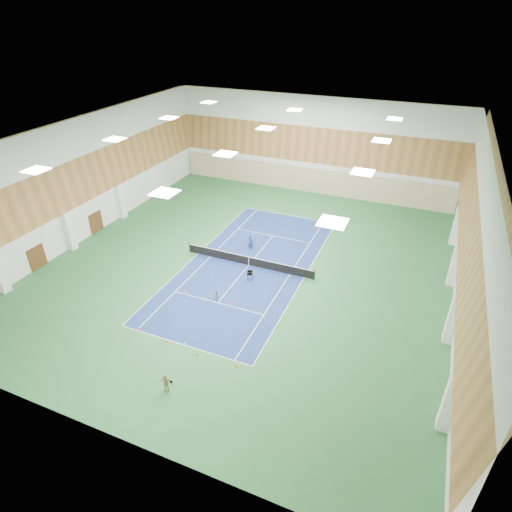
% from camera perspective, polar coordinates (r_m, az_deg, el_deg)
% --- Properties ---
extents(ground, '(40.00, 40.00, 0.00)m').
position_cam_1_polar(ground, '(40.53, -0.97, -1.23)').
color(ground, '#296133').
rests_on(ground, ground).
extents(room_shell, '(36.00, 40.00, 12.00)m').
position_cam_1_polar(room_shell, '(37.69, -1.05, 6.52)').
color(room_shell, white).
rests_on(room_shell, ground).
extents(wood_cladding, '(36.00, 40.00, 8.00)m').
position_cam_1_polar(wood_cladding, '(36.92, -1.08, 9.35)').
color(wood_cladding, '#A8723E').
rests_on(wood_cladding, room_shell).
extents(ceiling_light_grid, '(21.40, 25.40, 0.06)m').
position_cam_1_polar(ceiling_light_grid, '(35.67, -1.14, 15.22)').
color(ceiling_light_grid, white).
rests_on(ceiling_light_grid, room_shell).
extents(court_surface, '(10.97, 23.77, 0.01)m').
position_cam_1_polar(court_surface, '(40.53, -0.97, -1.22)').
color(court_surface, navy).
rests_on(court_surface, ground).
extents(tennis_balls_scatter, '(10.57, 22.77, 0.07)m').
position_cam_1_polar(tennis_balls_scatter, '(40.51, -0.97, -1.17)').
color(tennis_balls_scatter, yellow).
rests_on(tennis_balls_scatter, ground).
extents(tennis_net, '(12.80, 0.10, 1.10)m').
position_cam_1_polar(tennis_net, '(40.24, -0.97, -0.57)').
color(tennis_net, black).
rests_on(tennis_net, ground).
extents(back_curtain, '(35.40, 0.16, 3.20)m').
position_cam_1_polar(back_curtain, '(56.63, 7.19, 10.00)').
color(back_curtain, '#C6B793').
rests_on(back_curtain, ground).
extents(door_left_a, '(0.08, 1.80, 2.20)m').
position_cam_1_polar(door_left_a, '(44.50, -27.15, -0.18)').
color(door_left_a, '#593319').
rests_on(door_left_a, ground).
extents(door_left_b, '(0.08, 1.80, 2.20)m').
position_cam_1_polar(door_left_b, '(49.18, -20.53, 4.24)').
color(door_left_b, '#593319').
rests_on(door_left_b, ground).
extents(coach, '(0.58, 0.38, 1.59)m').
position_cam_1_polar(coach, '(42.80, -0.72, 1.87)').
color(coach, '#214299').
rests_on(coach, ground).
extents(child_court, '(0.58, 0.52, 0.99)m').
position_cam_1_polar(child_court, '(35.85, -5.22, -5.22)').
color(child_court, gray).
rests_on(child_court, ground).
extents(child_apron, '(0.82, 0.41, 1.34)m').
position_cam_1_polar(child_apron, '(28.90, -11.95, -16.20)').
color(child_apron, '#9D8C5A').
rests_on(child_apron, ground).
extents(ball_cart, '(0.63, 0.63, 0.86)m').
position_cam_1_polar(ball_cart, '(38.25, -0.81, -2.61)').
color(ball_cart, black).
rests_on(ball_cart, ground).
extents(cone_svc_a, '(0.19, 0.19, 0.21)m').
position_cam_1_polar(cone_svc_a, '(37.48, -9.47, -4.49)').
color(cone_svc_a, '#F7600D').
rests_on(cone_svc_a, ground).
extents(cone_svc_b, '(0.20, 0.20, 0.22)m').
position_cam_1_polar(cone_svc_b, '(36.57, -6.20, -5.19)').
color(cone_svc_b, '#F54F0C').
rests_on(cone_svc_b, ground).
extents(cone_svc_c, '(0.22, 0.22, 0.25)m').
position_cam_1_polar(cone_svc_c, '(35.61, -3.61, -6.16)').
color(cone_svc_c, orange).
rests_on(cone_svc_c, ground).
extents(cone_svc_d, '(0.20, 0.20, 0.22)m').
position_cam_1_polar(cone_svc_d, '(34.75, 0.49, -7.18)').
color(cone_svc_d, '#E34D0B').
rests_on(cone_svc_d, ground).
extents(cone_base_a, '(0.20, 0.20, 0.22)m').
position_cam_1_polar(cone_base_a, '(34.21, -15.40, -9.24)').
color(cone_base_a, '#F25D0C').
rests_on(cone_base_a, ground).
extents(cone_base_b, '(0.18, 0.18, 0.20)m').
position_cam_1_polar(cone_base_b, '(32.61, -11.77, -11.02)').
color(cone_base_b, '#FF650D').
rests_on(cone_base_b, ground).
extents(cone_base_c, '(0.21, 0.21, 0.23)m').
position_cam_1_polar(cone_base_c, '(31.21, -7.83, -12.82)').
color(cone_base_c, '#FF5D0D').
rests_on(cone_base_c, ground).
extents(cone_base_d, '(0.20, 0.20, 0.22)m').
position_cam_1_polar(cone_base_d, '(30.15, -2.68, -14.42)').
color(cone_base_d, '#F15F0C').
rests_on(cone_base_d, ground).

